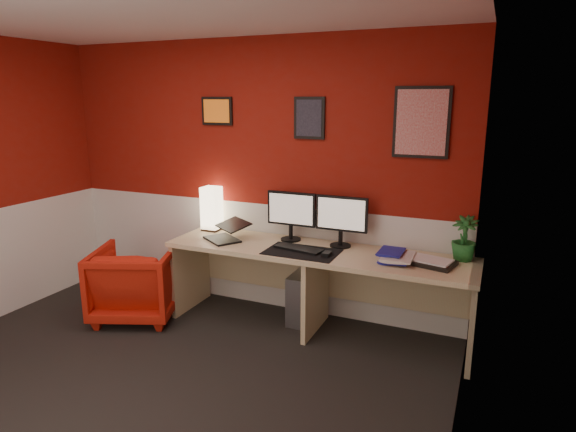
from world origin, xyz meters
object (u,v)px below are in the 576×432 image
at_px(monitor_right, 341,214).
at_px(pc_tower, 305,296).
at_px(shoji_lamp, 212,210).
at_px(zen_tray, 431,262).
at_px(laptop, 222,228).
at_px(monitor_left, 291,209).
at_px(desk, 316,291).
at_px(armchair, 137,282).
at_px(potted_plant, 464,238).

xyz_separation_m(monitor_right, pc_tower, (-0.32, -0.01, -0.80)).
bearing_deg(shoji_lamp, pc_tower, -2.39).
relative_size(shoji_lamp, pc_tower, 0.89).
height_order(zen_tray, pc_tower, zen_tray).
xyz_separation_m(monitor_right, zen_tray, (0.77, -0.18, -0.28)).
bearing_deg(laptop, monitor_left, 57.89).
distance_m(desk, armchair, 1.65).
relative_size(desk, laptop, 7.88).
xyz_separation_m(shoji_lamp, monitor_right, (1.30, -0.03, 0.09)).
bearing_deg(armchair, desk, 171.76).
relative_size(desk, monitor_left, 4.48).
bearing_deg(shoji_lamp, potted_plant, 0.01).
xyz_separation_m(desk, zen_tray, (0.93, 0.00, 0.38)).
xyz_separation_m(monitor_left, armchair, (-1.29, -0.56, -0.69)).
relative_size(potted_plant, pc_tower, 0.78).
distance_m(laptop, pc_tower, 0.97).
distance_m(desk, pc_tower, 0.27).
bearing_deg(desk, zen_tray, 0.01).
height_order(pc_tower, armchair, armchair).
height_order(monitor_right, armchair, monitor_right).
bearing_deg(armchair, monitor_left, -177.96).
relative_size(monitor_right, potted_plant, 1.65).
height_order(potted_plant, pc_tower, potted_plant).
xyz_separation_m(desk, laptop, (-0.87, -0.07, 0.47)).
distance_m(potted_plant, pc_tower, 1.48).
bearing_deg(monitor_right, armchair, -162.52).
bearing_deg(monitor_left, armchair, -156.45).
xyz_separation_m(shoji_lamp, potted_plant, (2.29, 0.00, -0.02)).
relative_size(potted_plant, armchair, 0.48).
xyz_separation_m(laptop, pc_tower, (0.71, 0.23, -0.61)).
bearing_deg(monitor_right, laptop, -166.81).
bearing_deg(armchair, pc_tower, 179.26).
bearing_deg(potted_plant, monitor_right, -178.02).
bearing_deg(laptop, potted_plant, 41.63).
xyz_separation_m(monitor_left, monitor_right, (0.47, -0.01, 0.00)).
height_order(desk, laptop, laptop).
distance_m(desk, monitor_left, 0.75).
bearing_deg(monitor_left, laptop, -155.98).
height_order(monitor_left, armchair, monitor_left).
xyz_separation_m(shoji_lamp, zen_tray, (2.07, -0.21, -0.18)).
height_order(potted_plant, armchair, potted_plant).
xyz_separation_m(zen_tray, pc_tower, (-1.09, 0.17, -0.52)).
height_order(desk, monitor_right, monitor_right).
xyz_separation_m(desk, armchair, (-1.60, -0.38, -0.03)).
height_order(desk, armchair, desk).
bearing_deg(shoji_lamp, zen_tray, -5.76).
bearing_deg(monitor_right, desk, -131.38).
bearing_deg(monitor_right, zen_tray, -12.75).
distance_m(monitor_right, zen_tray, 0.84).
relative_size(monitor_left, armchair, 0.79).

